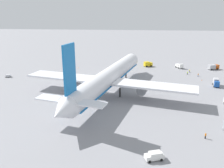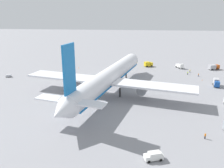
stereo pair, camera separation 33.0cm
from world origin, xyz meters
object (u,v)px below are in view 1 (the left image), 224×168
(service_truck_1, at_px, (148,64))
(baggage_cart_1, at_px, (121,64))
(service_truck_4, at_px, (216,82))
(ground_worker_0, at_px, (198,75))
(service_truck_0, at_px, (179,66))
(ground_worker_3, at_px, (190,71))
(baggage_cart_0, at_px, (8,76))
(ground_worker_2, at_px, (205,136))
(service_truck_3, at_px, (213,67))
(ground_worker_1, at_px, (187,73))
(traffic_cone_0, at_px, (202,80))
(service_van, at_px, (154,156))
(traffic_cone_1, at_px, (78,68))
(airliner, at_px, (109,77))

(service_truck_1, relative_size, baggage_cart_1, 1.54)
(service_truck_4, relative_size, ground_worker_0, 3.51)
(service_truck_0, bearing_deg, ground_worker_3, -157.86)
(baggage_cart_0, distance_m, ground_worker_0, 96.00)
(baggage_cart_1, bearing_deg, ground_worker_2, -162.12)
(service_truck_3, height_order, ground_worker_1, service_truck_3)
(ground_worker_1, bearing_deg, ground_worker_0, -127.12)
(service_truck_0, distance_m, ground_worker_3, 10.23)
(service_truck_0, distance_m, ground_worker_2, 79.32)
(baggage_cart_1, xyz_separation_m, traffic_cone_0, (-31.42, -40.96, 0.01))
(service_truck_1, bearing_deg, service_truck_0, -96.50)
(service_van, xyz_separation_m, baggage_cart_1, (96.72, 13.64, -0.77))
(ground_worker_2, bearing_deg, service_truck_3, -17.98)
(service_truck_3, xyz_separation_m, service_van, (-87.99, 39.27, -0.54))
(service_truck_3, distance_m, ground_worker_0, 19.79)
(traffic_cone_1, bearing_deg, traffic_cone_0, -105.93)
(service_truck_1, height_order, ground_worker_3, service_truck_1)
(baggage_cart_1, xyz_separation_m, ground_worker_2, (-86.12, -27.79, 0.60))
(ground_worker_2, bearing_deg, traffic_cone_1, 35.20)
(baggage_cart_0, bearing_deg, service_truck_0, -72.67)
(service_truck_1, xyz_separation_m, traffic_cone_1, (-7.89, 40.30, -1.30))
(baggage_cart_0, distance_m, traffic_cone_1, 37.73)
(service_truck_0, bearing_deg, airliner, 142.51)
(baggage_cart_0, distance_m, traffic_cone_0, 95.56)
(service_van, distance_m, baggage_cart_0, 92.05)
(service_van, bearing_deg, ground_worker_3, -17.11)
(service_truck_0, relative_size, ground_worker_0, 3.41)
(ground_worker_0, bearing_deg, traffic_cone_0, -179.48)
(airliner, height_order, baggage_cart_0, airliner)
(service_truck_0, height_order, traffic_cone_1, service_truck_0)
(service_van, distance_m, ground_worker_2, 17.69)
(ground_worker_2, relative_size, ground_worker_3, 1.02)
(service_truck_4, distance_m, traffic_cone_0, 9.17)
(service_van, bearing_deg, service_truck_1, -1.76)
(airliner, xyz_separation_m, service_van, (-42.71, -15.15, -5.83))
(traffic_cone_0, distance_m, traffic_cone_1, 67.40)
(traffic_cone_1, bearing_deg, service_truck_0, -84.29)
(ground_worker_3, height_order, traffic_cone_0, ground_worker_3)
(baggage_cart_1, bearing_deg, service_truck_1, -107.00)
(ground_worker_2, bearing_deg, service_truck_4, -20.16)
(traffic_cone_1, bearing_deg, baggage_cart_0, 125.57)
(service_truck_3, bearing_deg, traffic_cone_1, 93.12)
(service_truck_4, relative_size, ground_worker_2, 3.60)
(service_truck_0, xyz_separation_m, service_van, (-89.64, 20.84, -0.34))
(ground_worker_2, relative_size, traffic_cone_1, 3.09)
(service_truck_0, xyz_separation_m, ground_worker_0, (-17.36, -6.42, -0.49))
(baggage_cart_0, xyz_separation_m, traffic_cone_0, (3.45, -95.50, -0.47))
(airliner, distance_m, ground_worker_0, 52.05)
(service_truck_1, xyz_separation_m, traffic_cone_0, (-26.38, -24.51, -1.30))
(ground_worker_0, height_order, ground_worker_1, ground_worker_0)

